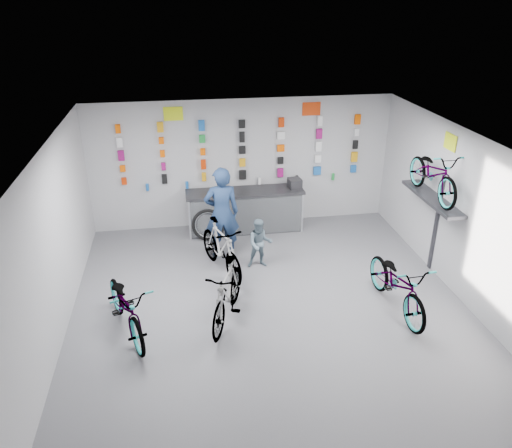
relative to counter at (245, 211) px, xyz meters
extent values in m
plane|color=#54545A|center=(0.00, -3.54, -0.49)|extent=(8.00, 8.00, 0.00)
plane|color=white|center=(0.00, -3.54, 2.51)|extent=(8.00, 8.00, 0.00)
plane|color=#B9B9BB|center=(0.00, 0.46, 1.01)|extent=(7.00, 0.00, 7.00)
plane|color=#B9B9BB|center=(0.00, -7.54, 1.01)|extent=(7.00, 0.00, 7.00)
plane|color=#B9B9BB|center=(-3.50, -3.54, 1.01)|extent=(0.00, 8.00, 8.00)
plane|color=#B9B9BB|center=(3.50, -3.54, 1.01)|extent=(0.00, 8.00, 8.00)
cube|color=black|center=(0.00, 0.01, -0.04)|extent=(2.60, 0.60, 0.90)
cube|color=silver|center=(0.00, -0.29, -0.01)|extent=(2.60, 0.02, 0.90)
cube|color=silver|center=(-1.30, -0.29, -0.01)|extent=(0.04, 0.04, 0.96)
cube|color=silver|center=(1.30, -0.29, -0.01)|extent=(0.04, 0.04, 0.96)
cube|color=black|center=(0.00, 0.01, 0.48)|extent=(2.70, 0.66, 0.06)
cube|color=red|center=(-2.70, 0.39, 0.76)|extent=(0.11, 0.06, 0.16)
cube|color=black|center=(-1.80, 0.39, 0.76)|extent=(0.12, 0.06, 0.22)
cube|color=orange|center=(-0.90, 0.39, 0.76)|extent=(0.10, 0.06, 0.20)
cube|color=black|center=(0.00, 0.39, 0.76)|extent=(0.16, 0.06, 0.22)
cube|color=#880F5B|center=(0.90, 0.39, 0.76)|extent=(0.14, 0.06, 0.21)
cube|color=#185AAF|center=(1.80, 0.39, 0.76)|extent=(0.17, 0.06, 0.20)
cube|color=#185AAF|center=(2.70, 0.39, 0.76)|extent=(0.13, 0.06, 0.18)
cube|color=#F85800|center=(-2.70, 0.39, 1.06)|extent=(0.12, 0.06, 0.14)
cube|color=#880F5B|center=(-1.80, 0.39, 1.06)|extent=(0.10, 0.06, 0.17)
cube|color=red|center=(-0.90, 0.39, 1.06)|extent=(0.11, 0.06, 0.22)
cube|color=orange|center=(0.00, 0.39, 1.06)|extent=(0.14, 0.06, 0.19)
cube|color=black|center=(0.90, 0.39, 1.06)|extent=(0.13, 0.06, 0.16)
cube|color=white|center=(1.80, 0.39, 1.06)|extent=(0.15, 0.06, 0.18)
cube|color=orange|center=(2.70, 0.39, 1.06)|extent=(0.15, 0.06, 0.24)
cube|color=#880F5B|center=(-2.70, 0.39, 1.36)|extent=(0.13, 0.06, 0.23)
cube|color=#F85800|center=(-1.80, 0.39, 1.36)|extent=(0.10, 0.06, 0.15)
cube|color=#F85800|center=(-0.90, 0.39, 1.36)|extent=(0.11, 0.06, 0.15)
cube|color=black|center=(0.00, 0.39, 1.36)|extent=(0.15, 0.06, 0.18)
cube|color=#F85800|center=(0.90, 0.39, 1.36)|extent=(0.16, 0.06, 0.16)
cube|color=white|center=(1.80, 0.39, 1.36)|extent=(0.14, 0.06, 0.23)
cube|color=black|center=(2.70, 0.39, 1.36)|extent=(0.12, 0.06, 0.20)
cube|color=white|center=(-2.70, 0.39, 1.66)|extent=(0.12, 0.06, 0.21)
cube|color=#F85800|center=(-1.80, 0.39, 1.66)|extent=(0.11, 0.06, 0.14)
cube|color=#1C8C35|center=(-0.90, 0.39, 1.66)|extent=(0.13, 0.06, 0.18)
cube|color=black|center=(0.00, 0.39, 1.66)|extent=(0.12, 0.06, 0.24)
cube|color=white|center=(0.90, 0.39, 1.66)|extent=(0.17, 0.06, 0.17)
cube|color=#880F5B|center=(1.80, 0.39, 1.66)|extent=(0.14, 0.06, 0.23)
cube|color=white|center=(2.70, 0.39, 1.66)|extent=(0.10, 0.06, 0.17)
cube|color=#F85800|center=(-2.70, 0.39, 1.96)|extent=(0.11, 0.06, 0.19)
cube|color=orange|center=(-1.80, 0.39, 1.96)|extent=(0.14, 0.06, 0.22)
cube|color=#185AAF|center=(-0.90, 0.39, 1.96)|extent=(0.14, 0.06, 0.24)
cube|color=black|center=(0.00, 0.39, 1.96)|extent=(0.14, 0.06, 0.18)
cube|color=red|center=(0.90, 0.39, 1.96)|extent=(0.12, 0.06, 0.22)
cube|color=white|center=(1.80, 0.39, 1.96)|extent=(0.11, 0.06, 0.23)
cube|color=#F85800|center=(2.70, 0.39, 1.96)|extent=(0.13, 0.06, 0.23)
cylinder|color=#185AAF|center=(-2.20, 0.37, 0.59)|extent=(0.07, 0.07, 0.16)
cylinder|color=#185AAF|center=(-1.30, 0.37, 0.59)|extent=(0.07, 0.07, 0.16)
cylinder|color=white|center=(0.40, 0.37, 0.59)|extent=(0.07, 0.07, 0.16)
cylinder|color=black|center=(1.30, 0.37, 0.59)|extent=(0.07, 0.07, 0.16)
cylinder|color=#1C8C35|center=(2.20, 0.37, 0.59)|extent=(0.07, 0.07, 0.16)
cube|color=#333338|center=(3.30, -2.34, 1.06)|extent=(0.38, 1.90, 0.06)
cube|color=#333338|center=(3.48, -2.34, 0.51)|extent=(0.04, 0.10, 2.00)
cube|color=#D4E816|center=(-1.50, 0.44, 2.23)|extent=(0.42, 0.02, 0.30)
cube|color=red|center=(1.60, 0.44, 2.23)|extent=(0.42, 0.02, 0.30)
cube|color=#D4E816|center=(3.48, -2.34, 2.16)|extent=(0.02, 0.40, 0.30)
imported|color=gray|center=(-2.45, -3.53, 0.02)|extent=(1.27, 2.03, 1.01)
imported|color=gray|center=(-0.79, -3.45, 0.05)|extent=(1.11, 1.83, 1.06)
imported|color=gray|center=(2.19, -3.60, 0.04)|extent=(0.83, 2.03, 1.04)
imported|color=gray|center=(-0.74, -1.84, 0.06)|extent=(1.08, 1.87, 1.09)
imported|color=gray|center=(3.25, -2.34, 1.57)|extent=(0.63, 1.80, 0.95)
imported|color=navy|center=(-0.65, -1.16, 0.51)|extent=(0.74, 0.49, 1.99)
imported|color=slate|center=(0.06, -1.73, 0.04)|extent=(0.53, 0.42, 1.05)
torus|color=black|center=(-0.89, -0.37, -0.12)|extent=(0.76, 0.24, 0.75)
torus|color=silver|center=(-0.89, -0.37, -0.12)|extent=(0.62, 0.16, 0.61)
cube|color=black|center=(1.17, 0.01, 0.62)|extent=(0.32, 0.33, 0.22)
camera|label=1|loc=(-1.44, -10.54, 4.70)|focal=35.00mm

